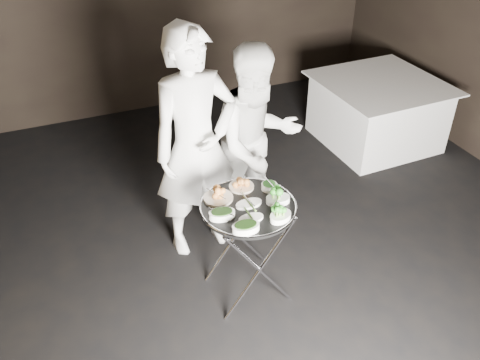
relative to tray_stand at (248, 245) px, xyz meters
name	(u,v)px	position (x,y,z in m)	size (l,w,h in m)	color
floor	(264,291)	(0.12, -0.05, -0.48)	(6.00, 7.00, 0.05)	black
tray_stand	(248,245)	(0.00, 0.00, 0.00)	(0.55, 0.47, 0.81)	silver
serving_tray	(248,207)	(0.00, 0.00, 0.36)	(0.68, 0.68, 0.04)	black
potato_plate_a	(218,195)	(-0.17, 0.15, 0.41)	(0.21, 0.21, 0.08)	beige
potato_plate_b	(241,184)	(0.04, 0.22, 0.40)	(0.18, 0.18, 0.07)	beige
greens_bowl	(269,185)	(0.22, 0.13, 0.40)	(0.12, 0.12, 0.07)	white
asparagus_plate_a	(249,203)	(0.01, 0.01, 0.39)	(0.20, 0.11, 0.04)	white
asparagus_plate_b	(251,218)	(-0.04, -0.15, 0.39)	(0.18, 0.10, 0.04)	white
spinach_bowl_a	(222,213)	(-0.22, -0.05, 0.41)	(0.20, 0.15, 0.07)	white
spinach_bowl_b	(246,227)	(-0.12, -0.24, 0.41)	(0.19, 0.13, 0.08)	white
broccoli_bowl_a	(278,198)	(0.21, -0.04, 0.40)	(0.19, 0.15, 0.07)	white
broccoli_bowl_b	(281,215)	(0.14, -0.22, 0.40)	(0.19, 0.17, 0.07)	white
serving_utensils	(247,194)	(0.02, 0.07, 0.42)	(0.58, 0.41, 0.01)	silver
waiter_left	(196,146)	(-0.15, 0.69, 0.51)	(0.70, 0.46, 1.93)	silver
waiter_right	(257,143)	(0.40, 0.73, 0.39)	(0.82, 0.64, 1.70)	silver
dining_table	(377,112)	(2.28, 1.59, -0.09)	(1.28, 1.28, 0.73)	white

